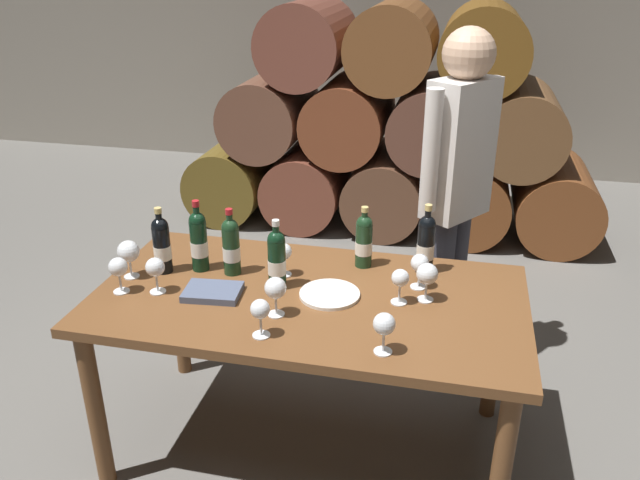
% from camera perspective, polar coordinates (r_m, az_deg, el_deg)
% --- Properties ---
extents(ground_plane, '(14.00, 14.00, 0.00)m').
position_cam_1_polar(ground_plane, '(2.97, -0.90, -17.83)').
color(ground_plane, '#66635E').
extents(cellar_back_wall, '(10.00, 0.24, 2.80)m').
position_cam_1_polar(cellar_back_wall, '(6.38, 8.44, 18.87)').
color(cellar_back_wall, gray).
rests_on(cellar_back_wall, ground_plane).
extents(barrel_stack, '(3.12, 0.90, 1.69)m').
position_cam_1_polar(barrel_stack, '(4.92, 6.30, 9.70)').
color(barrel_stack, brown).
rests_on(barrel_stack, ground_plane).
extents(dining_table, '(1.70, 0.90, 0.76)m').
position_cam_1_polar(dining_table, '(2.57, -1.00, -6.72)').
color(dining_table, brown).
rests_on(dining_table, ground_plane).
extents(wine_bottle_0, '(0.07, 0.07, 0.29)m').
position_cam_1_polar(wine_bottle_0, '(2.66, -7.99, -0.51)').
color(wine_bottle_0, '#19381E').
rests_on(wine_bottle_0, dining_table).
extents(wine_bottle_1, '(0.07, 0.07, 0.29)m').
position_cam_1_polar(wine_bottle_1, '(2.53, -3.91, -1.68)').
color(wine_bottle_1, black).
rests_on(wine_bottle_1, dining_table).
extents(wine_bottle_2, '(0.07, 0.07, 0.29)m').
position_cam_1_polar(wine_bottle_2, '(2.72, -14.04, -0.39)').
color(wine_bottle_2, black).
rests_on(wine_bottle_2, dining_table).
extents(wine_bottle_3, '(0.07, 0.07, 0.31)m').
position_cam_1_polar(wine_bottle_3, '(2.71, -10.84, -0.04)').
color(wine_bottle_3, black).
rests_on(wine_bottle_3, dining_table).
extents(wine_bottle_4, '(0.07, 0.07, 0.30)m').
position_cam_1_polar(wine_bottle_4, '(2.68, 9.49, -0.30)').
color(wine_bottle_4, black).
rests_on(wine_bottle_4, dining_table).
extents(wine_bottle_5, '(0.07, 0.07, 0.27)m').
position_cam_1_polar(wine_bottle_5, '(2.70, 3.96, -0.03)').
color(wine_bottle_5, '#19381E').
rests_on(wine_bottle_5, dining_table).
extents(wine_glass_0, '(0.07, 0.07, 0.15)m').
position_cam_1_polar(wine_glass_0, '(2.56, 8.95, -2.17)').
color(wine_glass_0, white).
rests_on(wine_glass_0, dining_table).
extents(wine_glass_1, '(0.08, 0.08, 0.15)m').
position_cam_1_polar(wine_glass_1, '(2.57, -14.59, -2.48)').
color(wine_glass_1, white).
rests_on(wine_glass_1, dining_table).
extents(wine_glass_2, '(0.09, 0.09, 0.16)m').
position_cam_1_polar(wine_glass_2, '(2.72, -16.83, -1.04)').
color(wine_glass_2, white).
rests_on(wine_glass_2, dining_table).
extents(wine_glass_3, '(0.07, 0.07, 0.15)m').
position_cam_1_polar(wine_glass_3, '(2.63, -3.30, -1.17)').
color(wine_glass_3, white).
rests_on(wine_glass_3, dining_table).
extents(wine_glass_4, '(0.07, 0.07, 0.14)m').
position_cam_1_polar(wine_glass_4, '(2.22, -5.40, -6.34)').
color(wine_glass_4, white).
rests_on(wine_glass_4, dining_table).
extents(wine_glass_5, '(0.08, 0.08, 0.16)m').
position_cam_1_polar(wine_glass_5, '(2.34, -4.02, -4.42)').
color(wine_glass_5, white).
rests_on(wine_glass_5, dining_table).
extents(wine_glass_6, '(0.08, 0.08, 0.16)m').
position_cam_1_polar(wine_glass_6, '(2.46, 9.61, -3.10)').
color(wine_glass_6, white).
rests_on(wine_glass_6, dining_table).
extents(wine_glass_7, '(0.08, 0.08, 0.15)m').
position_cam_1_polar(wine_glass_7, '(2.14, 5.79, -7.63)').
color(wine_glass_7, white).
rests_on(wine_glass_7, dining_table).
extents(wine_glass_8, '(0.07, 0.07, 0.14)m').
position_cam_1_polar(wine_glass_8, '(2.44, 7.22, -3.54)').
color(wine_glass_8, white).
rests_on(wine_glass_8, dining_table).
extents(wine_glass_9, '(0.08, 0.08, 0.15)m').
position_cam_1_polar(wine_glass_9, '(2.61, -17.68, -2.43)').
color(wine_glass_9, white).
rests_on(wine_glass_9, dining_table).
extents(tasting_notebook, '(0.23, 0.18, 0.03)m').
position_cam_1_polar(tasting_notebook, '(2.55, -9.62, -4.62)').
color(tasting_notebook, '#4C5670').
rests_on(tasting_notebook, dining_table).
extents(serving_plate, '(0.24, 0.24, 0.01)m').
position_cam_1_polar(serving_plate, '(2.51, 0.87, -4.90)').
color(serving_plate, white).
rests_on(serving_plate, dining_table).
extents(sommelier_presenting, '(0.33, 0.42, 1.72)m').
position_cam_1_polar(sommelier_presenting, '(3.03, 12.23, 5.59)').
color(sommelier_presenting, '#383842').
rests_on(sommelier_presenting, ground_plane).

